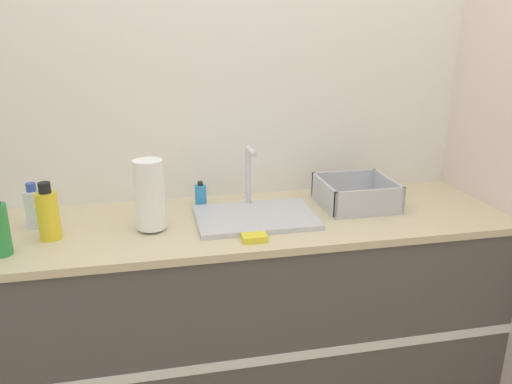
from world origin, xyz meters
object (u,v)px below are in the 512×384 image
Objects in this scene: paper_towel_roll at (150,195)px; soap_dispenser at (201,195)px; sink at (255,214)px; dish_rack at (356,197)px; bottle_clear at (34,208)px; bottle_yellow at (48,214)px.

paper_towel_roll is 0.33m from soap_dispenser.
sink is at bearing -44.36° from soap_dispenser.
bottle_clear reaches higher than dish_rack.
dish_rack is (0.46, 0.07, 0.02)m from sink.
sink is at bearing 2.94° from bottle_yellow.
soap_dispenser is at bearing 169.00° from dish_rack.
bottle_clear is (-1.32, 0.03, 0.04)m from dish_rack.
soap_dispenser is at bearing 47.37° from paper_towel_roll.
soap_dispenser is at bearing 22.26° from bottle_yellow.
dish_rack is 1.73× the size of bottle_clear.
bottle_yellow is (-1.24, -0.11, 0.06)m from dish_rack.
bottle_yellow reaches higher than soap_dispenser.
paper_towel_roll is at bearing -175.31° from sink.
soap_dispenser is at bearing 8.80° from bottle_clear.
soap_dispenser is (0.58, 0.24, -0.05)m from bottle_yellow.
bottle_clear is (-0.44, 0.13, -0.06)m from paper_towel_roll.
bottle_clear is 0.66m from soap_dispenser.
bottle_clear is (-0.85, 0.10, 0.06)m from sink.
bottle_yellow is 1.93× the size of soap_dispenser.
paper_towel_roll reaches higher than soap_dispenser.
bottle_yellow is at bearing -175.04° from dish_rack.
dish_rack is at bearing 4.96° from bottle_yellow.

